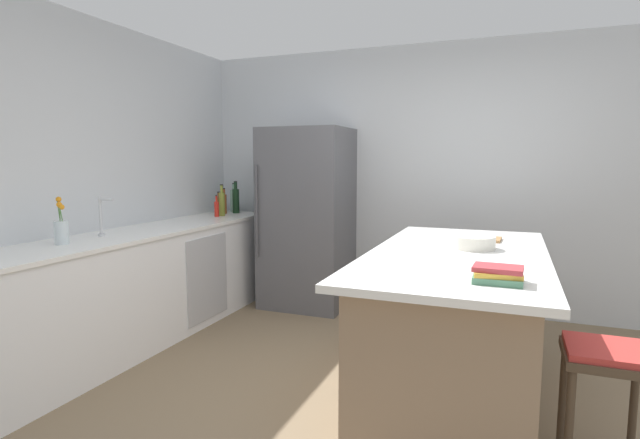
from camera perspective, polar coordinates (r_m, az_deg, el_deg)
ground_plane at (r=3.13m, az=6.17°, el=-21.26°), size 7.20×7.20×0.00m
wall_rear at (r=4.98m, az=13.24°, el=4.65°), size 6.00×0.10×2.60m
wall_left at (r=4.14m, az=-28.39°, el=3.61°), size 0.10×6.00×2.60m
counter_run_left at (r=4.36m, az=-19.38°, el=-7.04°), size 0.66×3.19×0.91m
kitchen_island at (r=3.27m, az=15.52°, el=-11.46°), size 1.04×2.15×0.91m
refrigerator at (r=4.95m, az=-1.52°, el=0.15°), size 0.83×0.72×1.80m
bar_stool at (r=2.63m, az=30.34°, el=-15.14°), size 0.36×0.36×0.65m
sink_faucet at (r=4.00m, az=-24.07°, el=0.43°), size 0.15×0.05×0.30m
flower_vase at (r=3.74m, az=-27.92°, el=-1.06°), size 0.09×0.09×0.32m
gin_bottle at (r=5.49m, az=-10.03°, el=2.20°), size 0.08×0.08×0.32m
wine_bottle at (r=5.38m, az=-9.78°, el=2.26°), size 0.07×0.07×0.35m
vinegar_bottle at (r=5.35m, az=-11.10°, el=1.89°), size 0.05×0.05×0.27m
whiskey_bottle at (r=5.25m, az=-11.64°, el=1.64°), size 0.08×0.08×0.24m
olive_oil_bottle at (r=5.13m, az=-11.36°, el=1.91°), size 0.06×0.06×0.33m
hot_sauce_bottle at (r=5.06m, az=-11.96°, el=1.27°), size 0.05×0.05×0.22m
cookbook_stack at (r=2.43m, az=20.01°, el=-6.05°), size 0.23×0.18×0.08m
mixing_bowl at (r=3.30m, az=17.39°, el=-2.55°), size 0.28×0.28×0.08m
cutting_board at (r=3.69m, az=18.05°, el=-2.13°), size 0.30×0.23×0.02m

